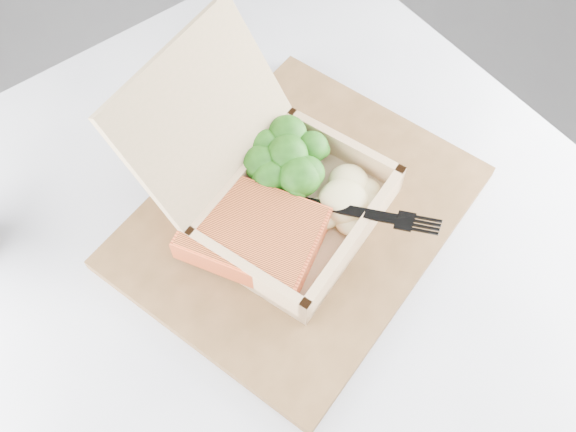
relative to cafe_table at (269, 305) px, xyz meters
name	(u,v)px	position (x,y,z in m)	size (l,w,h in m)	color
floor	(570,308)	(0.69, -0.01, -0.53)	(4.00, 4.00, 0.00)	gray
cafe_table	(269,305)	(0.00, 0.00, 0.00)	(0.97, 0.97, 0.72)	black
serving_tray	(299,216)	(0.04, 0.01, 0.19)	(0.37, 0.30, 0.02)	brown
takeout_container	(267,181)	(0.02, 0.04, 0.24)	(0.30, 0.31, 0.17)	tan
salmon_fillet	(253,233)	(-0.01, -0.01, 0.22)	(0.11, 0.14, 0.03)	orange
broccoli_pile	(288,161)	(0.05, 0.07, 0.23)	(0.11, 0.11, 0.04)	#2D7F1C
mashed_potatoes	(343,201)	(0.09, 0.00, 0.23)	(0.09, 0.08, 0.03)	#CDC185
plastic_fork	(328,204)	(0.07, 0.00, 0.24)	(0.13, 0.11, 0.03)	black
receipt	(214,108)	(0.00, 0.20, 0.18)	(0.07, 0.13, 0.00)	white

